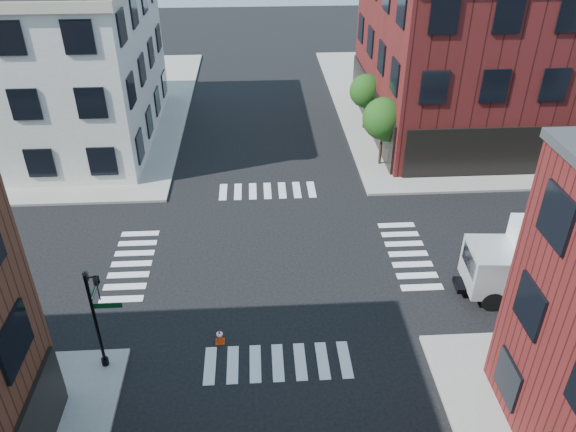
% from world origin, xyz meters
% --- Properties ---
extents(ground, '(120.00, 120.00, 0.00)m').
position_xyz_m(ground, '(0.00, 0.00, 0.00)').
color(ground, black).
rests_on(ground, ground).
extents(sidewalk_ne, '(30.00, 30.00, 0.15)m').
position_xyz_m(sidewalk_ne, '(21.00, 21.00, 0.07)').
color(sidewalk_ne, gray).
rests_on(sidewalk_ne, ground).
extents(sidewalk_nw, '(30.00, 30.00, 0.15)m').
position_xyz_m(sidewalk_nw, '(-21.00, 21.00, 0.07)').
color(sidewalk_nw, gray).
rests_on(sidewalk_nw, ground).
extents(building_ne, '(25.00, 16.00, 12.00)m').
position_xyz_m(building_ne, '(20.50, 16.00, 6.00)').
color(building_ne, '#4E1513').
rests_on(building_ne, ground).
extents(tree_near, '(2.69, 2.69, 4.49)m').
position_xyz_m(tree_near, '(7.56, 9.98, 3.16)').
color(tree_near, black).
rests_on(tree_near, ground).
extents(tree_far, '(2.43, 2.43, 4.07)m').
position_xyz_m(tree_far, '(7.56, 15.98, 2.87)').
color(tree_far, black).
rests_on(tree_far, ground).
extents(signal_pole, '(1.29, 1.24, 4.60)m').
position_xyz_m(signal_pole, '(-6.72, -6.68, 2.86)').
color(signal_pole, black).
rests_on(signal_pole, ground).
extents(box_truck, '(8.22, 3.02, 3.66)m').
position_xyz_m(box_truck, '(12.84, -3.55, 1.90)').
color(box_truck, silver).
rests_on(box_truck, ground).
extents(traffic_cone, '(0.38, 0.38, 0.68)m').
position_xyz_m(traffic_cone, '(-2.35, -5.70, 0.33)').
color(traffic_cone, red).
rests_on(traffic_cone, ground).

